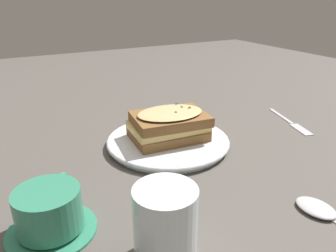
# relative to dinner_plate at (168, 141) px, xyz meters

# --- Properties ---
(ground_plane) EXTENTS (2.40, 2.40, 0.00)m
(ground_plane) POSITION_rel_dinner_plate_xyz_m (-0.01, -0.03, -0.01)
(ground_plane) COLOR #514C47
(dinner_plate) EXTENTS (0.26, 0.26, 0.02)m
(dinner_plate) POSITION_rel_dinner_plate_xyz_m (0.00, 0.00, 0.00)
(dinner_plate) COLOR white
(dinner_plate) RESTS_ON ground_plane
(sandwich) EXTENTS (0.12, 0.16, 0.06)m
(sandwich) POSITION_rel_dinner_plate_xyz_m (0.00, 0.00, 0.04)
(sandwich) COLOR brown
(sandwich) RESTS_ON dinner_plate
(teacup_with_saucer) EXTENTS (0.13, 0.12, 0.07)m
(teacup_with_saucer) POSITION_rel_dinner_plate_xyz_m (0.16, -0.27, 0.02)
(teacup_with_saucer) COLOR #338466
(teacup_with_saucer) RESTS_ON ground_plane
(water_glass) EXTENTS (0.08, 0.08, 0.10)m
(water_glass) POSITION_rel_dinner_plate_xyz_m (0.28, -0.15, 0.04)
(water_glass) COLOR silver
(water_glass) RESTS_ON ground_plane
(fork) EXTENTS (0.18, 0.07, 0.00)m
(fork) POSITION_rel_dinner_plate_xyz_m (0.04, 0.33, -0.01)
(fork) COLOR silver
(fork) RESTS_ON ground_plane
(spoon) EXTENTS (0.18, 0.05, 0.01)m
(spoon) POSITION_rel_dinner_plate_xyz_m (0.31, 0.09, -0.01)
(spoon) COLOR silver
(spoon) RESTS_ON ground_plane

